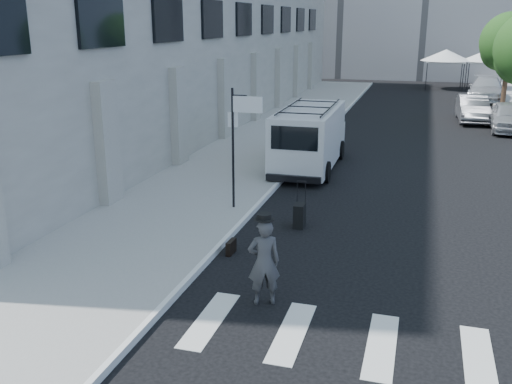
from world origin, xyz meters
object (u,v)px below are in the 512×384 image
Objects in this scene: briefcase at (231,247)px; cargo_van at (310,137)px; businessman at (264,262)px; parked_car_a at (509,117)px; suitcase at (299,215)px; parked_car_b at (473,109)px; parked_car_c at (486,89)px.

cargo_van is (0.14, 8.96, 1.02)m from briefcase.
businessman is 22.52m from parked_car_a.
parked_car_a is (7.25, 16.88, 0.41)m from suitcase.
cargo_van is at bearing 96.91° from suitcase.
briefcase is 0.10× the size of parked_car_b.
parked_car_b is (5.67, 19.48, 0.39)m from suitcase.
briefcase is 0.07× the size of cargo_van.
cargo_van is 1.09× the size of parked_car_c.
suitcase is at bearing 64.88° from briefcase.
parked_car_a is 1.00× the size of parked_car_b.
businessman is at bearing -95.57° from parked_car_c.
parked_car_a is at bearing -60.92° from parked_car_b.
parked_car_a is (8.45, 19.18, 0.58)m from briefcase.
parked_car_c is at bearing 78.99° from parked_car_b.
businessman is at bearing -54.46° from briefcase.
cargo_van is 1.39× the size of parked_car_a.
parked_car_c is at bearing 77.48° from briefcase.
briefcase is at bearing -112.51° from parked_car_a.
parked_car_c reaches higher than parked_car_b.
parked_car_a is 0.78× the size of parked_car_c.
businessman is 0.41× the size of parked_car_a.
suitcase is 0.29× the size of parked_car_a.
businessman is 11.26m from cargo_van.
parked_car_c is (8.38, 31.47, 0.64)m from briefcase.
parked_car_b reaches higher than briefcase.
businessman is 1.41× the size of suitcase.
cargo_van is (-1.30, 11.18, 0.30)m from businessman.
businessman is at bearing -104.91° from parked_car_b.
parked_car_a is 12.29m from parked_car_c.
suitcase is 0.23× the size of parked_car_c.
briefcase is 0.35× the size of suitcase.
suitcase is at bearing -111.99° from parked_car_a.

